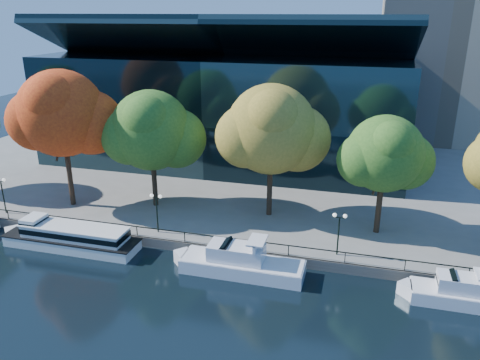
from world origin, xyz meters
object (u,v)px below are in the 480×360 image
(tree_3, at_px, (273,131))
(lamp_2, at_px, (339,225))
(tour_boat, at_px, (68,236))
(lamp_1, at_px, (156,204))
(cruiser_far, at_px, (461,293))
(tree_2, at_px, (152,132))
(tree_1, at_px, (63,115))
(tree_4, at_px, (386,156))
(cruiser_near, at_px, (237,262))
(lamp_0, at_px, (2,187))

(tree_3, relative_size, lamp_2, 3.49)
(tour_boat, distance_m, lamp_1, 9.09)
(tree_3, xyz_separation_m, lamp_1, (-10.00, -7.02, -6.26))
(cruiser_far, distance_m, tree_2, 33.09)
(tour_boat, xyz_separation_m, tree_1, (-4.24, 7.46, 10.09))
(tour_boat, height_order, tree_2, tree_2)
(tour_boat, xyz_separation_m, tree_4, (29.10, 9.13, 7.79))
(tree_2, height_order, tree_4, tree_2)
(tree_1, height_order, lamp_2, tree_1)
(cruiser_near, xyz_separation_m, tree_4, (11.96, 9.41, 7.90))
(cruiser_far, height_order, lamp_2, lamp_2)
(tree_4, distance_m, lamp_2, 8.36)
(tree_2, xyz_separation_m, tree_4, (24.14, -0.57, -0.53))
(tour_boat, distance_m, tree_2, 13.70)
(tree_2, distance_m, lamp_1, 8.83)
(tour_boat, bearing_deg, lamp_2, 7.76)
(cruiser_near, distance_m, lamp_2, 9.60)
(tree_1, bearing_deg, cruiser_far, -10.88)
(tree_1, distance_m, tree_3, 22.40)
(cruiser_near, xyz_separation_m, lamp_1, (-9.22, 3.76, 2.90))
(cruiser_near, relative_size, cruiser_far, 1.28)
(lamp_0, xyz_separation_m, lamp_1, (18.03, 0.00, 0.00))
(lamp_1, bearing_deg, cruiser_far, -7.52)
(lamp_1, bearing_deg, cruiser_near, -22.19)
(cruiser_near, bearing_deg, tree_1, 160.08)
(lamp_2, bearing_deg, cruiser_far, -20.15)
(tour_boat, distance_m, cruiser_far, 35.38)
(lamp_1, xyz_separation_m, lamp_2, (17.57, 0.00, 0.00))
(tour_boat, height_order, tree_1, tree_1)
(lamp_0, height_order, lamp_1, same)
(tree_4, bearing_deg, tree_2, 178.66)
(cruiser_near, xyz_separation_m, cruiser_far, (18.23, 0.14, -0.11))
(tour_boat, distance_m, tree_4, 31.48)
(tree_1, relative_size, lamp_2, 3.76)
(cruiser_far, distance_m, tree_3, 22.45)
(cruiser_far, relative_size, lamp_0, 2.33)
(tree_2, bearing_deg, lamp_1, -64.54)
(cruiser_far, relative_size, tree_4, 0.79)
(lamp_0, bearing_deg, tree_1, 34.23)
(tree_2, xyz_separation_m, lamp_1, (2.96, -6.22, -5.53))
(tree_4, height_order, lamp_1, tree_4)
(cruiser_far, distance_m, tree_4, 13.77)
(tree_3, bearing_deg, cruiser_far, -31.39)
(lamp_0, xyz_separation_m, lamp_2, (35.60, 0.00, 0.00))
(cruiser_far, relative_size, lamp_1, 2.33)
(tree_4, bearing_deg, lamp_2, -122.54)
(lamp_0, bearing_deg, lamp_2, 0.00)
(tree_1, xyz_separation_m, tree_3, (22.17, 3.03, -1.04))
(tree_2, xyz_separation_m, lamp_0, (-15.07, -6.22, -5.53))
(lamp_0, bearing_deg, lamp_1, 0.00)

